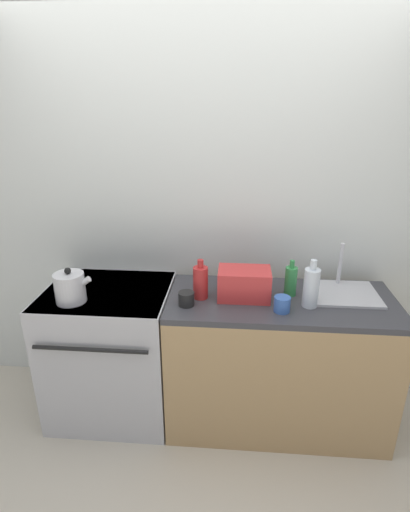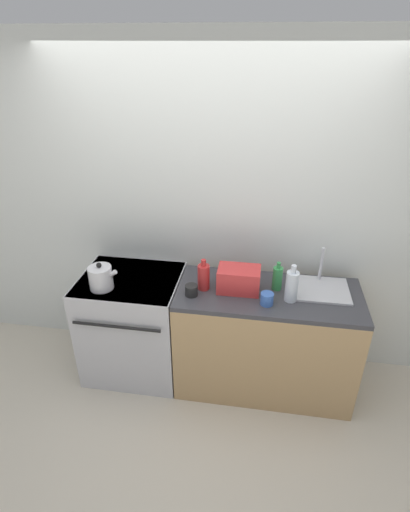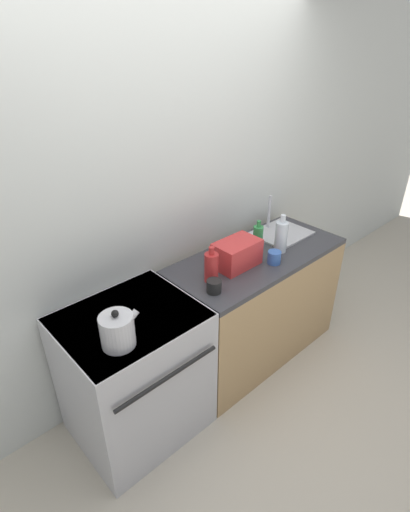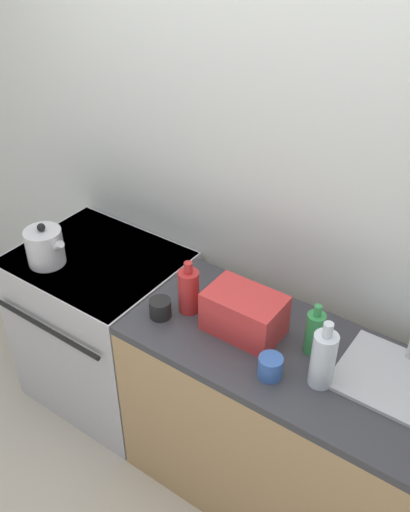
% 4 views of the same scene
% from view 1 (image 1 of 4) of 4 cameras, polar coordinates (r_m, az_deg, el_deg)
% --- Properties ---
extents(ground_plane, '(12.00, 12.00, 0.00)m').
position_cam_1_polar(ground_plane, '(2.70, -1.15, -25.67)').
color(ground_plane, beige).
extents(wall_back, '(8.00, 0.05, 2.60)m').
position_cam_1_polar(wall_back, '(2.63, 0.19, 6.41)').
color(wall_back, silver).
rests_on(wall_back, ground_plane).
extents(stove, '(0.77, 0.68, 0.89)m').
position_cam_1_polar(stove, '(2.76, -13.10, -12.87)').
color(stove, '#B7B7BC').
rests_on(stove, ground_plane).
extents(counter_block, '(1.35, 0.60, 0.89)m').
position_cam_1_polar(counter_block, '(2.64, 10.26, -14.57)').
color(counter_block, tan).
rests_on(counter_block, ground_plane).
extents(kettle, '(0.22, 0.17, 0.21)m').
position_cam_1_polar(kettle, '(2.43, -18.70, -4.28)').
color(kettle, silver).
rests_on(kettle, stove).
extents(toaster, '(0.31, 0.20, 0.18)m').
position_cam_1_polar(toaster, '(2.36, 5.61, -3.95)').
color(toaster, red).
rests_on(toaster, counter_block).
extents(sink_tray, '(0.41, 0.35, 0.28)m').
position_cam_1_polar(sink_tray, '(2.56, 19.03, -4.79)').
color(sink_tray, '#B7B7BC').
rests_on(sink_tray, counter_block).
extents(bottle_green, '(0.07, 0.07, 0.22)m').
position_cam_1_polar(bottle_green, '(2.43, 12.15, -3.47)').
color(bottle_green, '#338C47').
rests_on(bottle_green, counter_block).
extents(bottle_clear, '(0.09, 0.09, 0.28)m').
position_cam_1_polar(bottle_clear, '(2.32, 14.92, -4.32)').
color(bottle_clear, silver).
rests_on(bottle_clear, counter_block).
extents(bottle_red, '(0.09, 0.09, 0.24)m').
position_cam_1_polar(bottle_red, '(2.34, -0.62, -3.73)').
color(bottle_red, '#B72828').
rests_on(bottle_red, counter_block).
extents(cup_blue, '(0.09, 0.09, 0.09)m').
position_cam_1_polar(cup_blue, '(2.26, 10.95, -6.77)').
color(cup_blue, '#3860B2').
rests_on(cup_blue, counter_block).
extents(cup_black, '(0.09, 0.09, 0.08)m').
position_cam_1_polar(cup_black, '(2.28, -2.68, -6.11)').
color(cup_black, black).
rests_on(cup_black, counter_block).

